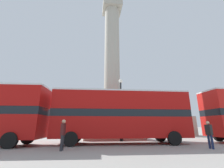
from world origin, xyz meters
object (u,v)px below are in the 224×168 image
(street_lamp, at_px, (121,106))
(pedestrian_near_lamp, at_px, (209,133))
(monument_column, at_px, (112,84))
(bus_b, at_px, (121,114))
(equestrian_statue, at_px, (179,124))
(pedestrian_by_plinth, at_px, (63,133))

(street_lamp, xyz_separation_m, pedestrian_near_lamp, (4.68, -5.28, -2.30))
(monument_column, height_order, bus_b, monument_column)
(bus_b, bearing_deg, monument_column, 92.48)
(monument_column, relative_size, equestrian_statue, 3.32)
(street_lamp, relative_size, pedestrian_near_lamp, 3.57)
(bus_b, relative_size, equestrian_statue, 1.81)
(monument_column, distance_m, bus_b, 6.98)
(equestrian_statue, relative_size, street_lamp, 0.99)
(pedestrian_near_lamp, bearing_deg, bus_b, -126.40)
(monument_column, distance_m, street_lamp, 4.82)
(equestrian_statue, bearing_deg, bus_b, -144.73)
(monument_column, relative_size, pedestrian_near_lamp, 11.74)
(monument_column, height_order, equestrian_statue, monument_column)
(monument_column, xyz_separation_m, street_lamp, (0.44, -3.60, -3.17))
(pedestrian_by_plinth, bearing_deg, bus_b, -49.04)
(pedestrian_by_plinth, bearing_deg, equestrian_statue, -44.95)
(monument_column, bearing_deg, pedestrian_by_plinth, -115.21)
(bus_b, distance_m, equestrian_statue, 13.53)
(pedestrian_by_plinth, bearing_deg, street_lamp, -36.40)
(bus_b, relative_size, pedestrian_near_lamp, 6.42)
(bus_b, xyz_separation_m, equestrian_statue, (10.25, 8.81, -0.65))
(monument_column, bearing_deg, pedestrian_near_lamp, -60.05)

